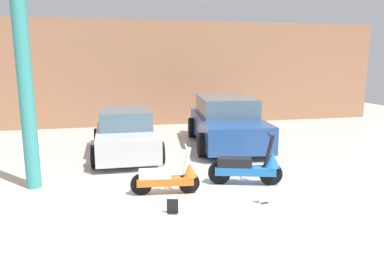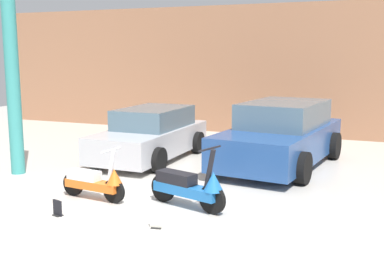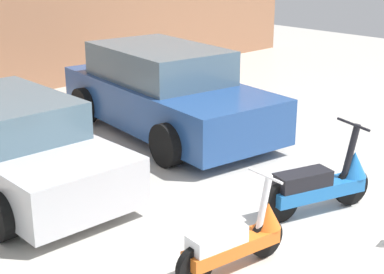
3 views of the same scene
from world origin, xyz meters
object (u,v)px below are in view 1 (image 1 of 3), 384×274
scooter_front_right (248,167)px  placard_near_right_scooter (264,197)px  car_rear_center (227,122)px  placard_near_left_scooter (173,207)px  support_column_side (26,88)px  scooter_front_left (168,177)px  car_rear_left (126,133)px

scooter_front_right → placard_near_right_scooter: scooter_front_right is taller
car_rear_center → placard_near_right_scooter: bearing=-3.0°
scooter_front_right → placard_near_left_scooter: 2.21m
support_column_side → placard_near_right_scooter: bearing=-23.9°
scooter_front_left → car_rear_center: (2.53, 3.99, 0.37)m
car_rear_left → scooter_front_right: bearing=36.8°
scooter_front_left → placard_near_right_scooter: bearing=-21.3°
car_rear_center → placard_near_left_scooter: bearing=-20.6°
scooter_front_right → support_column_side: bearing=-173.9°
placard_near_left_scooter → car_rear_left: bearing=96.9°
scooter_front_right → placard_near_left_scooter: scooter_front_right is taller
scooter_front_right → scooter_front_left: bearing=-157.2°
scooter_front_right → support_column_side: size_ratio=0.37×
scooter_front_left → car_rear_left: 3.54m
scooter_front_left → placard_near_left_scooter: 1.01m
scooter_front_left → car_rear_center: bearing=64.6°
scooter_front_right → placard_near_right_scooter: 1.11m
scooter_front_left → support_column_side: support_column_side is taller
car_rear_center → placard_near_right_scooter: car_rear_center is taller
placard_near_left_scooter → scooter_front_left: bearing=84.6°
scooter_front_right → car_rear_center: car_rear_center is taller
scooter_front_left → car_rear_left: size_ratio=0.37×
car_rear_left → car_rear_center: 3.20m
placard_near_left_scooter → placard_near_right_scooter: size_ratio=1.00×
car_rear_left → placard_near_left_scooter: car_rear_left is taller
scooter_front_left → support_column_side: (-2.68, 1.03, 1.74)m
placard_near_right_scooter → support_column_side: 5.13m
scooter_front_left → placard_near_left_scooter: bearing=-88.5°
car_rear_left → support_column_side: bearing=-39.2°
scooter_front_left → car_rear_left: (-0.63, 3.47, 0.27)m
scooter_front_right → car_rear_left: bearing=143.0°
scooter_front_left → placard_near_left_scooter: (-0.09, -0.98, -0.23)m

